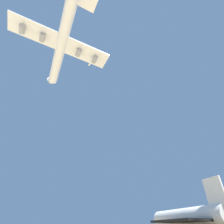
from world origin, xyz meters
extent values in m
cylinder|color=white|center=(-2.74, -2.27, 5.40)|extent=(32.47, 13.94, 6.00)
cone|color=black|center=(14.67, -6.84, 5.40)|extent=(5.32, 6.53, 5.70)
ellipsoid|color=white|center=(9.84, -5.57, 7.05)|extent=(7.21, 5.50, 2.40)
cube|color=black|center=(-6.60, -1.25, 4.20)|extent=(23.51, 27.79, 0.70)
cube|color=white|center=(-16.28, 1.29, 12.00)|extent=(6.34, 2.21, 7.60)
cylinder|color=white|center=(27.44, 47.81, 97.34)|extent=(67.75, 21.12, 6.40)
cone|color=white|center=(63.30, 41.04, 97.34)|extent=(6.21, 7.03, 6.08)
cube|color=white|center=(25.48, 48.21, 96.38)|extent=(22.92, 61.18, 2.83)
cylinder|color=gray|center=(21.41, 26.68, 93.44)|extent=(5.54, 4.02, 3.00)
cylinder|color=gray|center=(23.45, 37.48, 93.81)|extent=(5.54, 4.02, 3.00)
cylinder|color=gray|center=(27.53, 59.09, 94.56)|extent=(5.54, 4.02, 3.00)
cylinder|color=gray|center=(29.57, 69.89, 94.93)|extent=(5.54, 4.02, 3.00)
cylinder|color=silver|center=(46.45, 15.66, 125.54)|extent=(13.07, 2.42, 1.50)
cone|color=black|center=(53.94, 15.13, 125.54)|extent=(2.10, 1.64, 1.50)
cube|color=silver|center=(44.96, 15.77, 125.34)|extent=(4.96, 8.29, 0.24)
cube|color=silver|center=(40.97, 16.05, 127.49)|extent=(2.41, 0.37, 2.60)
cube|color=silver|center=(40.97, 16.05, 125.74)|extent=(2.34, 4.93, 0.20)
camera|label=1|loc=(-42.66, 61.23, 1.92)|focal=27.38mm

